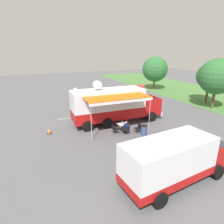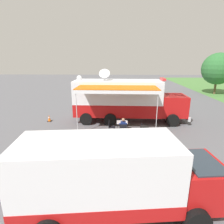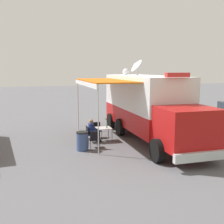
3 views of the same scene
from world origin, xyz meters
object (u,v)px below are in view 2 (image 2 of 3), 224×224
object	(u,v)px
command_truck	(126,99)
car_behind_truck	(120,97)
folding_chair_at_table	(123,129)
traffic_cone	(49,118)
folding_table	(122,123)
trash_bin	(144,133)
car_far_corner	(156,97)
support_truck	(114,177)
folding_chair_beside_table	(111,125)
folding_chair_spare_by_truck	(140,129)
seated_responder	(123,126)
water_bottle	(123,120)

from	to	relation	value
command_truck	car_behind_truck	xyz separation A→B (m)	(-6.41, -0.42, -1.06)
folding_chair_at_table	traffic_cone	distance (m)	6.93
folding_table	trash_bin	bearing A→B (deg)	44.33
car_behind_truck	car_far_corner	size ratio (longest dim) A/B	1.01
command_truck	traffic_cone	bearing A→B (deg)	-86.73
support_truck	folding_chair_beside_table	bearing A→B (deg)	-176.89
car_far_corner	folding_chair_spare_by_truck	bearing A→B (deg)	-17.15
folding_chair_beside_table	car_behind_truck	distance (m)	9.09
folding_chair_spare_by_truck	traffic_cone	bearing A→B (deg)	-111.18
folding_table	folding_chair_at_table	distance (m)	0.82
support_truck	car_far_corner	bearing A→B (deg)	164.08
trash_bin	folding_table	bearing A→B (deg)	-135.67
folding_chair_spare_by_truck	car_behind_truck	world-z (taller)	car_behind_truck
folding_chair_at_table	seated_responder	bearing A→B (deg)	178.97
folding_chair_spare_by_truck	folding_chair_beside_table	bearing A→B (deg)	-107.10
command_truck	folding_chair_beside_table	xyz separation A→B (m)	(2.64, -1.23, -1.43)
trash_bin	traffic_cone	world-z (taller)	trash_bin
folding_chair_spare_by_truck	seated_responder	distance (m)	1.21
command_truck	trash_bin	size ratio (longest dim) A/B	10.48
folding_chair_at_table	car_behind_truck	distance (m)	9.67
folding_chair_at_table	seated_responder	world-z (taller)	seated_responder
car_far_corner	seated_responder	bearing A→B (deg)	-24.05
seated_responder	traffic_cone	bearing A→B (deg)	-113.13
folding_table	folding_chair_spare_by_truck	xyz separation A→B (m)	(0.82, 1.23, -0.16)
water_bottle	folding_chair_spare_by_truck	distance (m)	1.53
command_truck	water_bottle	size ratio (longest dim) A/B	42.56
command_truck	trash_bin	distance (m)	4.32
seated_responder	car_behind_truck	distance (m)	9.48
folding_chair_spare_by_truck	support_truck	distance (m)	6.92
folding_chair_at_table	car_behind_truck	xyz separation A→B (m)	(-9.67, -0.09, 0.37)
folding_chair_spare_by_truck	traffic_cone	distance (m)	8.03
water_bottle	traffic_cone	distance (m)	6.66
water_bottle	folding_chair_at_table	world-z (taller)	water_bottle
seated_responder	trash_bin	world-z (taller)	seated_responder
command_truck	water_bottle	xyz separation A→B (m)	(2.31, -0.28, -1.11)
folding_chair_beside_table	traffic_cone	world-z (taller)	folding_chair_beside_table
folding_chair_at_table	folding_chair_beside_table	xyz separation A→B (m)	(-0.62, -0.90, 0.00)
folding_chair_spare_by_truck	folding_table	bearing A→B (deg)	-123.64
seated_responder	car_behind_truck	size ratio (longest dim) A/B	0.28
folding_chair_at_table	folding_chair_spare_by_truck	xyz separation A→B (m)	(0.02, 1.18, 0.00)
traffic_cone	folding_table	bearing A→B (deg)	71.59
support_truck	car_far_corner	xyz separation A→B (m)	(-15.89, 4.53, -0.51)
water_bottle	seated_responder	size ratio (longest dim) A/B	0.18
water_bottle	folding_chair_at_table	xyz separation A→B (m)	(0.95, -0.05, -0.32)
traffic_cone	car_far_corner	xyz separation A→B (m)	(-6.34, 10.34, 0.60)
car_far_corner	folding_chair_at_table	bearing A→B (deg)	-23.63
folding_chair_at_table	trash_bin	distance (m)	1.52
command_truck	folding_chair_at_table	distance (m)	3.58
folding_chair_at_table	water_bottle	bearing A→B (deg)	177.12
folding_table	folding_chair_at_table	xyz separation A→B (m)	(0.80, 0.05, -0.16)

